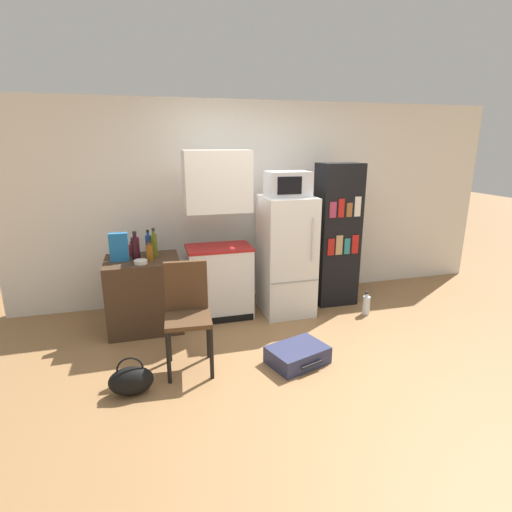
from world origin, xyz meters
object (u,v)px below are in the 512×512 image
Objects in this scene: side_table at (144,294)px; handbag at (131,380)px; cereal_box at (119,247)px; microwave at (288,184)px; bowl at (141,262)px; chair at (187,306)px; water_bottle_front at (366,305)px; bottle_blue_soda at (149,245)px; bottle_amber_beer at (150,252)px; kitchen_hutch at (219,243)px; bookshelf at (337,235)px; bottle_wine_dark at (136,248)px; bottle_olive_oil at (154,245)px; refrigerator at (286,256)px; bottle_ketchup_red at (132,250)px; suitcase_large_flat at (298,355)px.

side_table is 1.29m from handbag.
microwave is at bearing 0.77° from cereal_box.
chair is at bearing -62.71° from bowl.
microwave is 1.66× the size of water_bottle_front.
bottle_blue_soda is 0.23m from bottle_amber_beer.
kitchen_hutch is 6.63× the size of water_bottle_front.
bookshelf is 2.41m from bottle_wine_dark.
bottle_olive_oil is 1.57m from handbag.
cereal_box is (-1.87, -0.03, -0.60)m from microwave.
side_table is 0.59m from cereal_box.
cereal_box is at bearing -174.73° from kitchen_hutch.
refrigerator is at bearing 0.82° from cereal_box.
microwave is 1.33× the size of handbag.
bottle_ketchup_red is (-1.74, 0.15, -0.69)m from microwave.
side_table is 1.29× the size of suitcase_large_flat.
bottle_blue_soda reaches higher than suitcase_large_flat.
cereal_box is 1.15m from chair.
bottle_olive_oil is 2.57m from water_bottle_front.
water_bottle_front is (0.90, -0.36, -0.58)m from refrigerator.
water_bottle_front is at bearing -11.21° from bottle_blue_soda.
bottle_wine_dark is (-0.91, -0.09, 0.03)m from kitchen_hutch.
water_bottle_front is at bearing -10.97° from bottle_ketchup_red.
bottle_ketchup_red reaches higher than water_bottle_front.
refrigerator is 2.93× the size of microwave.
suitcase_large_flat is (1.35, -1.17, -0.31)m from side_table.
handbag is at bearing -86.06° from cereal_box.
bottle_olive_oil is at bearing 69.55° from bottle_amber_beer.
refrigerator is 1.44× the size of chair.
microwave is 1.67× the size of bottle_blue_soda.
bottle_amber_beer is 0.72× the size of cereal_box.
bottle_olive_oil is (0.24, -0.10, 0.06)m from bottle_ketchup_red.
chair is at bearing -165.16° from water_bottle_front.
bottle_ketchup_red is at bearing 55.46° from cereal_box.
bottle_wine_dark is at bearing 172.35° from water_bottle_front.
handbag is (0.09, -1.24, -0.82)m from cereal_box.
side_table is 1.65× the size of microwave.
side_table is 0.50m from bottle_ketchup_red.
bottle_ketchup_red is at bearing 172.46° from bottle_blue_soda.
bottle_blue_soda is (0.08, 0.14, 0.52)m from side_table.
microwave reaches higher than cereal_box.
refrigerator is at bearing 6.38° from bowl.
bottle_ketchup_red is 0.56× the size of water_bottle_front.
bottle_amber_beer is 1.85m from suitcase_large_flat.
bottle_ketchup_red is (-0.95, 0.08, -0.03)m from kitchen_hutch.
bookshelf reaches higher than microwave.
suitcase_large_flat is 1.49m from handbag.
handbag reaches higher than water_bottle_front.
bottle_wine_dark is 1.07m from chair.
bowl is at bearing -106.09° from bottle_blue_soda.
bottle_blue_soda is at bearing 59.63° from side_table.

